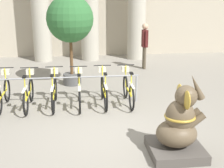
# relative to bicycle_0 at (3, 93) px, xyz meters

# --- Properties ---
(ground_plane) EXTENTS (60.00, 60.00, 0.00)m
(ground_plane) POSITION_rel_bicycle_0_xyz_m (2.56, -1.87, -0.40)
(ground_plane) COLOR gray
(bike_rack) EXTENTS (3.91, 0.05, 0.77)m
(bike_rack) POSITION_rel_bicycle_0_xyz_m (1.65, 0.08, 0.21)
(bike_rack) COLOR gray
(bike_rack) RESTS_ON ground_plane
(bicycle_0) EXTENTS (0.48, 1.69, 0.99)m
(bicycle_0) POSITION_rel_bicycle_0_xyz_m (0.00, 0.00, 0.00)
(bicycle_0) COLOR black
(bicycle_0) RESTS_ON ground_plane
(bicycle_1) EXTENTS (0.48, 1.69, 0.99)m
(bicycle_1) POSITION_rel_bicycle_0_xyz_m (0.66, -0.06, 0.00)
(bicycle_1) COLOR black
(bicycle_1) RESTS_ON ground_plane
(bicycle_2) EXTENTS (0.48, 1.69, 0.99)m
(bicycle_2) POSITION_rel_bicycle_0_xyz_m (1.32, -0.04, 0.00)
(bicycle_2) COLOR black
(bicycle_2) RESTS_ON ground_plane
(bicycle_3) EXTENTS (0.48, 1.69, 0.99)m
(bicycle_3) POSITION_rel_bicycle_0_xyz_m (1.98, -0.07, 0.00)
(bicycle_3) COLOR black
(bicycle_3) RESTS_ON ground_plane
(bicycle_4) EXTENTS (0.48, 1.69, 0.99)m
(bicycle_4) POSITION_rel_bicycle_0_xyz_m (2.65, -0.03, 0.00)
(bicycle_4) COLOR black
(bicycle_4) RESTS_ON ground_plane
(bicycle_5) EXTENTS (0.48, 1.69, 0.99)m
(bicycle_5) POSITION_rel_bicycle_0_xyz_m (3.31, -0.04, 0.00)
(bicycle_5) COLOR black
(bicycle_5) RESTS_ON ground_plane
(elephant_statue) EXTENTS (0.99, 0.99, 1.58)m
(elephant_statue) POSITION_rel_bicycle_0_xyz_m (3.78, -2.89, 0.13)
(elephant_statue) COLOR #4C4742
(elephant_statue) RESTS_ON ground_plane
(person_pedestrian) EXTENTS (0.23, 0.47, 1.77)m
(person_pedestrian) POSITION_rel_bicycle_0_xyz_m (4.58, 3.79, 0.67)
(person_pedestrian) COLOR brown
(person_pedestrian) RESTS_ON ground_plane
(potted_tree) EXTENTS (1.47, 1.47, 2.86)m
(potted_tree) POSITION_rel_bicycle_0_xyz_m (1.78, 1.94, 1.65)
(potted_tree) COLOR #4C4C4C
(potted_tree) RESTS_ON ground_plane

